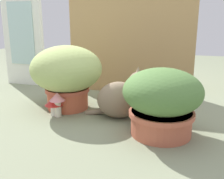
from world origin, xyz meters
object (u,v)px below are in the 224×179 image
object	(u,v)px
mushroom_ornament_red	(54,103)
grass_planter	(67,73)
mushroom_ornament_pink	(57,100)
leafy_planter	(162,100)
cat	(122,98)

from	to	relation	value
mushroom_ornament_red	grass_planter	bearing A→B (deg)	83.84
grass_planter	mushroom_ornament_pink	world-z (taller)	grass_planter
grass_planter	leafy_planter	xyz separation A→B (m)	(0.64, -0.23, -0.05)
grass_planter	leafy_planter	size ratio (longest dim) A/B	1.15
grass_planter	mushroom_ornament_red	xyz separation A→B (m)	(-0.02, -0.15, -0.16)
grass_planter	mushroom_ornament_pink	size ratio (longest dim) A/B	3.03
leafy_planter	cat	bearing A→B (deg)	146.53
leafy_planter	mushroom_ornament_pink	world-z (taller)	leafy_planter
cat	mushroom_ornament_red	size ratio (longest dim) A/B	3.44
mushroom_ornament_pink	leafy_planter	bearing A→B (deg)	-6.21
cat	mushroom_ornament_red	distance (m)	0.42
leafy_planter	mushroom_ornament_red	size ratio (longest dim) A/B	3.50
leafy_planter	mushroom_ornament_pink	bearing A→B (deg)	173.79
mushroom_ornament_red	leafy_planter	bearing A→B (deg)	-6.71
grass_planter	leafy_planter	distance (m)	0.68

